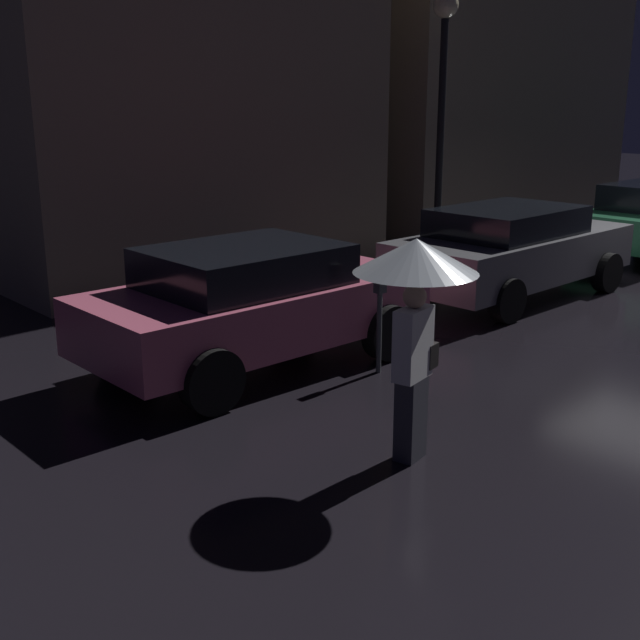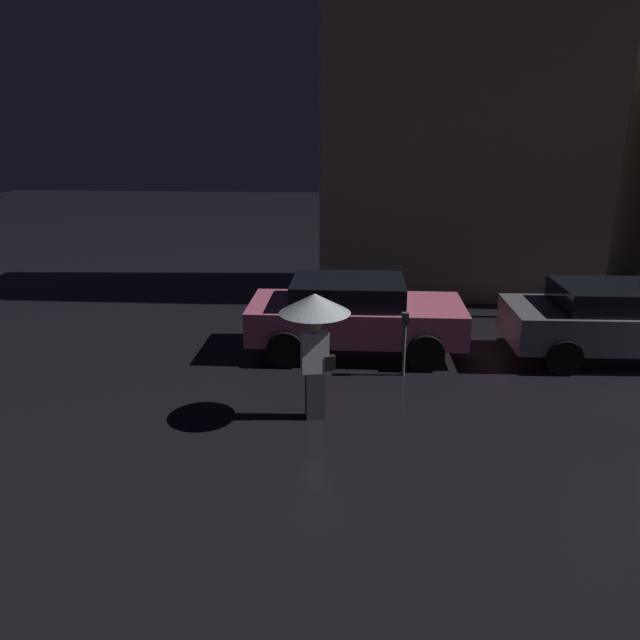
% 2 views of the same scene
% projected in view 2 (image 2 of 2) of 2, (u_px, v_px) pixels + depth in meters
% --- Properties ---
extents(building_facade_left, '(6.98, 3.00, 9.27)m').
position_uv_depth(building_facade_left, '(463.00, 109.00, 15.61)').
color(building_facade_left, gray).
rests_on(building_facade_left, ground).
extents(parked_car_pink, '(4.14, 2.06, 1.45)m').
position_uv_depth(parked_car_pink, '(354.00, 313.00, 12.12)').
color(parked_car_pink, '#DB6684').
rests_on(parked_car_pink, ground).
extents(parked_car_grey, '(4.48, 2.03, 1.43)m').
position_uv_depth(parked_car_grey, '(625.00, 320.00, 11.77)').
color(parked_car_grey, slate).
rests_on(parked_car_grey, ground).
extents(pedestrian_with_umbrella, '(1.06, 1.06, 1.97)m').
position_uv_depth(pedestrian_with_umbrella, '(315.00, 319.00, 9.11)').
color(pedestrian_with_umbrella, '#383842').
rests_on(pedestrian_with_umbrella, ground).
extents(parking_meter, '(0.12, 0.10, 1.17)m').
position_uv_depth(parking_meter, '(405.00, 337.00, 10.96)').
color(parking_meter, '#4C5154').
rests_on(parking_meter, ground).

